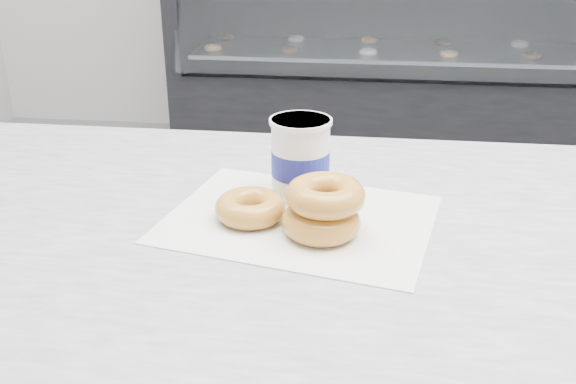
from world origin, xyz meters
name	(u,v)px	position (x,y,z in m)	size (l,w,h in m)	color
display_case	(405,67)	(0.00, 2.12, 0.49)	(2.40, 0.74, 1.25)	black
wax_paper	(299,219)	(-0.28, -0.56, 0.90)	(0.34, 0.26, 0.00)	silver
donut_single	(250,208)	(-0.35, -0.57, 0.92)	(0.09, 0.09, 0.03)	orange
donut_stack	(323,208)	(-0.25, -0.60, 0.94)	(0.12, 0.12, 0.07)	orange
coffee_cup	(300,158)	(-0.29, -0.49, 0.96)	(0.09, 0.09, 0.12)	white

